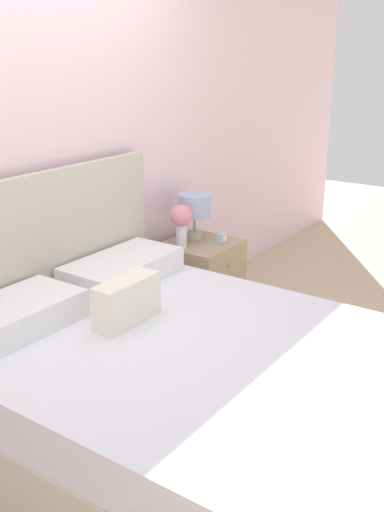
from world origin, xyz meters
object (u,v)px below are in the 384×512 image
Objects in this scene: bed at (189,386)px; alarm_clock at (222,238)px; nightstand at (200,279)px; flower_vase at (182,220)px; table_lamp at (195,207)px.

alarm_clock is (1.28, 0.64, 0.28)m from bed.
flower_vase is (-0.15, 0.05, 0.45)m from nightstand.
table_lamp reaches higher than alarm_clock.
nightstand is at bearing 32.07° from bed.
table_lamp reaches higher than flower_vase.
nightstand is at bearing -119.06° from table_lamp.
bed reaches higher than alarm_clock.
table_lamp is at bearing 60.94° from nightstand.
flower_vase is (-0.20, -0.03, -0.04)m from table_lamp.
alarm_clock is at bearing 26.38° from bed.
table_lamp is 0.20m from flower_vase.
table_lamp is 1.09× the size of flower_vase.
flower_vase is at bearing -170.29° from table_lamp.
bed is 4.08× the size of nightstand.
table_lamp is (0.05, 0.08, 0.49)m from nightstand.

